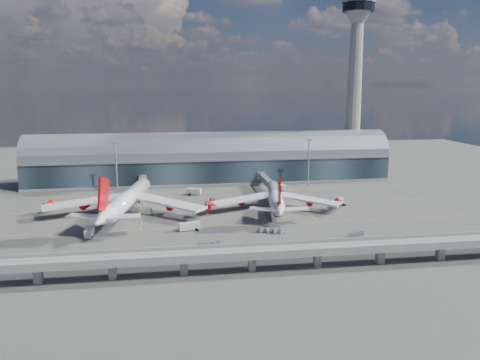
{
  "coord_description": "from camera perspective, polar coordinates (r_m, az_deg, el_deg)",
  "views": [
    {
      "loc": [
        -22.8,
        -183.04,
        53.86
      ],
      "look_at": [
        6.19,
        10.0,
        14.0
      ],
      "focal_mm": 35.0,
      "sensor_mm": 36.0,
      "label": 1
    }
  ],
  "objects": [
    {
      "name": "cargo_train_0",
      "position": [
        174.46,
        3.88,
        -6.16
      ],
      "size": [
        10.2,
        5.0,
        1.71
      ],
      "rotation": [
        0.0,
        0.0,
        1.92
      ],
      "color": "gray",
      "rests_on": "ground"
    },
    {
      "name": "airliner_right",
      "position": [
        205.28,
        4.35,
        -2.25
      ],
      "size": [
        58.52,
        61.22,
        19.47
      ],
      "rotation": [
        0.0,
        0.0,
        -0.16
      ],
      "color": "white",
      "rests_on": "ground"
    },
    {
      "name": "control_tower",
      "position": [
        287.06,
        13.76,
        10.77
      ],
      "size": [
        19.0,
        19.0,
        103.0
      ],
      "color": "gray",
      "rests_on": "ground"
    },
    {
      "name": "ground",
      "position": [
        192.16,
        -1.39,
        -4.74
      ],
      "size": [
        500.0,
        500.0,
        0.0
      ],
      "primitive_type": "plane",
      "color": "#474744",
      "rests_on": "ground"
    },
    {
      "name": "service_truck_3",
      "position": [
        218.28,
        12.08,
        -2.6
      ],
      "size": [
        4.79,
        6.54,
        2.96
      ],
      "rotation": [
        0.0,
        0.0,
        -0.45
      ],
      "color": "beige",
      "rests_on": "ground"
    },
    {
      "name": "service_truck_4",
      "position": [
        242.76,
        5.27,
        -0.95
      ],
      "size": [
        2.75,
        5.41,
        3.12
      ],
      "rotation": [
        0.0,
        0.0,
        -0.02
      ],
      "color": "beige",
      "rests_on": "ground"
    },
    {
      "name": "terminal",
      "position": [
        265.45,
        -3.5,
        2.3
      ],
      "size": [
        200.0,
        30.0,
        28.0
      ],
      "color": "#1C262F",
      "rests_on": "ground"
    },
    {
      "name": "floodlight_mast_right",
      "position": [
        252.16,
        8.36,
        2.24
      ],
      "size": [
        3.0,
        0.7,
        25.7
      ],
      "color": "gray",
      "rests_on": "ground"
    },
    {
      "name": "service_truck_1",
      "position": [
        201.72,
        -11.42,
        -3.76
      ],
      "size": [
        5.34,
        3.69,
        2.83
      ],
      "rotation": [
        0.0,
        0.0,
        1.24
      ],
      "color": "beige",
      "rests_on": "ground"
    },
    {
      "name": "guideway",
      "position": [
        138.83,
        1.48,
        -8.94
      ],
      "size": [
        220.0,
        8.5,
        7.2
      ],
      "color": "gray",
      "rests_on": "ground"
    },
    {
      "name": "cargo_train_2",
      "position": [
        176.23,
        14.07,
        -6.35
      ],
      "size": [
        6.56,
        3.7,
        1.46
      ],
      "rotation": [
        0.0,
        0.0,
        1.19
      ],
      "color": "gray",
      "rests_on": "ground"
    },
    {
      "name": "service_truck_5",
      "position": [
        234.01,
        -5.6,
        -1.4
      ],
      "size": [
        7.19,
        4.82,
        3.24
      ],
      "rotation": [
        0.0,
        0.0,
        1.2
      ],
      "color": "beige",
      "rests_on": "ground"
    },
    {
      "name": "taxi_lines",
      "position": [
        213.32,
        -2.13,
        -3.09
      ],
      "size": [
        200.0,
        80.12,
        0.01
      ],
      "color": "gold",
      "rests_on": "ground"
    },
    {
      "name": "service_truck_0",
      "position": [
        178.52,
        -17.89,
        -6.07
      ],
      "size": [
        2.72,
        7.41,
        3.06
      ],
      "rotation": [
        0.0,
        0.0,
        -0.01
      ],
      "color": "beige",
      "rests_on": "ground"
    },
    {
      "name": "cargo_train_1",
      "position": [
        160.57,
        -3.76,
        -7.78
      ],
      "size": [
        9.15,
        4.42,
        1.53
      ],
      "rotation": [
        0.0,
        0.0,
        1.23
      ],
      "color": "gray",
      "rests_on": "ground"
    },
    {
      "name": "floodlight_mast_left",
      "position": [
        242.94,
        -14.85,
        1.62
      ],
      "size": [
        3.0,
        0.7,
        25.7
      ],
      "color": "gray",
      "rests_on": "ground"
    },
    {
      "name": "jet_bridge_right",
      "position": [
        244.13,
        3.14,
        0.02
      ],
      "size": [
        4.4,
        32.0,
        7.25
      ],
      "color": "gray",
      "rests_on": "ground"
    },
    {
      "name": "jet_bridge_left",
      "position": [
        241.6,
        -11.93,
        -0.34
      ],
      "size": [
        4.4,
        28.0,
        7.25
      ],
      "color": "gray",
      "rests_on": "ground"
    },
    {
      "name": "service_truck_2",
      "position": [
        177.96,
        -6.18,
        -5.62
      ],
      "size": [
        8.61,
        4.55,
        3.0
      ],
      "rotation": [
        0.0,
        0.0,
        1.85
      ],
      "color": "beige",
      "rests_on": "ground"
    },
    {
      "name": "airliner_left",
      "position": [
        200.84,
        -13.73,
        -2.42
      ],
      "size": [
        71.15,
        74.9,
        22.91
      ],
      "rotation": [
        0.0,
        0.0,
        -0.18
      ],
      "color": "white",
      "rests_on": "ground"
    }
  ]
}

